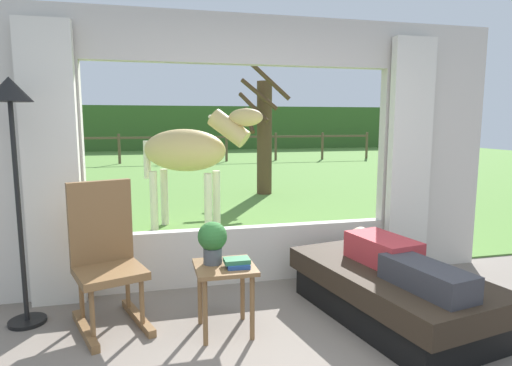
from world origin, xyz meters
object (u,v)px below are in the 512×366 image
(potted_plant, at_px, (212,240))
(rocking_chair, at_px, (106,256))
(reclining_person, at_px, (395,258))
(book_stack, at_px, (237,263))
(floor_lamp_left, at_px, (12,127))
(recliner_sofa, at_px, (390,293))
(horse, at_px, (190,151))
(pasture_tree, at_px, (264,134))
(side_table, at_px, (225,277))

(potted_plant, bearing_deg, rocking_chair, 159.02)
(reclining_person, height_order, book_stack, reclining_person)
(rocking_chair, bearing_deg, floor_lamp_left, 148.48)
(recliner_sofa, xyz_separation_m, horse, (-1.29, 3.24, 0.94))
(horse, distance_m, pasture_tree, 3.30)
(floor_lamp_left, bearing_deg, recliner_sofa, -12.13)
(rocking_chair, height_order, pasture_tree, pasture_tree)
(rocking_chair, relative_size, floor_lamp_left, 0.59)
(recliner_sofa, bearing_deg, potted_plant, 162.41)
(recliner_sofa, relative_size, book_stack, 9.78)
(side_table, relative_size, pasture_tree, 0.18)
(rocking_chair, height_order, horse, horse)
(horse, bearing_deg, potted_plant, 27.59)
(recliner_sofa, bearing_deg, rocking_chair, 157.11)
(potted_plant, height_order, floor_lamp_left, floor_lamp_left)
(potted_plant, relative_size, floor_lamp_left, 0.17)
(rocking_chair, distance_m, book_stack, 1.05)
(recliner_sofa, height_order, horse, horse)
(recliner_sofa, xyz_separation_m, pasture_tree, (0.52, 6.00, 1.10))
(horse, bearing_deg, side_table, 29.09)
(horse, bearing_deg, recliner_sofa, 51.36)
(reclining_person, distance_m, rocking_chair, 2.25)
(pasture_tree, bearing_deg, horse, -123.20)
(potted_plant, xyz_separation_m, horse, (0.11, 3.08, 0.45))
(side_table, distance_m, book_stack, 0.16)
(recliner_sofa, relative_size, pasture_tree, 0.63)
(horse, height_order, pasture_tree, pasture_tree)
(reclining_person, distance_m, potted_plant, 1.43)
(reclining_person, bearing_deg, floor_lamp_left, 156.14)
(reclining_person, distance_m, horse, 3.59)
(reclining_person, relative_size, potted_plant, 4.48)
(rocking_chair, distance_m, pasture_tree, 6.21)
(horse, relative_size, pasture_tree, 0.59)
(floor_lamp_left, bearing_deg, book_stack, -19.45)
(reclining_person, bearing_deg, rocking_chair, 155.88)
(potted_plant, xyz_separation_m, book_stack, (0.16, -0.12, -0.15))
(reclining_person, height_order, rocking_chair, rocking_chair)
(recliner_sofa, height_order, reclining_person, reclining_person)
(recliner_sofa, relative_size, side_table, 3.54)
(rocking_chair, bearing_deg, horse, 52.56)
(rocking_chair, height_order, potted_plant, rocking_chair)
(potted_plant, distance_m, pasture_tree, 6.17)
(reclining_person, height_order, side_table, reclining_person)
(recliner_sofa, distance_m, horse, 3.61)
(side_table, distance_m, pasture_tree, 6.24)
(potted_plant, xyz_separation_m, floor_lamp_left, (-1.42, 0.44, 0.83))
(potted_plant, distance_m, floor_lamp_left, 1.70)
(rocking_chair, xyz_separation_m, horse, (0.90, 2.77, 0.61))
(rocking_chair, bearing_deg, recliner_sofa, -31.49)
(floor_lamp_left, height_order, horse, floor_lamp_left)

